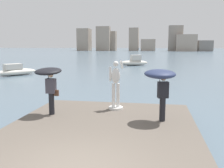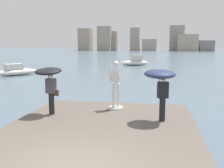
# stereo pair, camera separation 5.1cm
# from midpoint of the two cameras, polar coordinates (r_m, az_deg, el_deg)

# --- Properties ---
(ground_plane) EXTENTS (400.00, 400.00, 0.00)m
(ground_plane) POSITION_cam_midpoint_polar(r_m,az_deg,el_deg) (45.28, 7.26, 4.67)
(ground_plane) COLOR slate
(pier) EXTENTS (6.63, 10.01, 0.40)m
(pier) POSITION_cam_midpoint_polar(r_m,az_deg,el_deg) (7.95, -4.50, -13.55)
(pier) COLOR #60564C
(pier) RESTS_ON ground
(statue_white_figure) EXTENTS (0.64, 0.88, 2.16)m
(statue_white_figure) POSITION_cam_midpoint_polar(r_m,az_deg,el_deg) (11.12, 0.72, -0.63)
(statue_white_figure) COLOR white
(statue_white_figure) RESTS_ON pier
(onlooker_left) EXTENTS (1.17, 1.19, 1.95)m
(onlooker_left) POSITION_cam_midpoint_polar(r_m,az_deg,el_deg) (10.54, -14.09, 1.50)
(onlooker_left) COLOR black
(onlooker_left) RESTS_ON pier
(onlooker_right) EXTENTS (1.42, 1.43, 1.96)m
(onlooker_right) POSITION_cam_midpoint_polar(r_m,az_deg,el_deg) (9.45, 10.70, 1.16)
(onlooker_right) COLOR black
(onlooker_right) RESTS_ON pier
(boat_near) EXTENTS (4.81, 3.18, 1.64)m
(boat_near) POSITION_cam_midpoint_polar(r_m,az_deg,el_deg) (39.90, 4.94, 4.99)
(boat_near) COLOR silver
(boat_near) RESTS_ON ground
(boat_far) EXTENTS (3.57, 4.34, 1.24)m
(boat_far) POSITION_cam_midpoint_polar(r_m,az_deg,el_deg) (28.74, -20.88, 2.75)
(boat_far) COLOR silver
(boat_far) RESTS_ON ground
(distant_skyline) EXTENTS (84.42, 13.75, 12.85)m
(distant_skyline) POSITION_cam_midpoint_polar(r_m,az_deg,el_deg) (135.42, 8.66, 9.65)
(distant_skyline) COLOR gray
(distant_skyline) RESTS_ON ground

